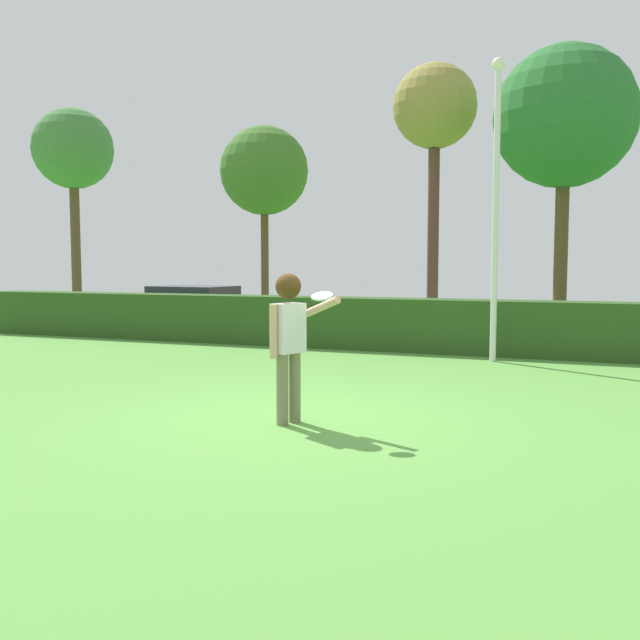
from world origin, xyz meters
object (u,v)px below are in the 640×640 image
(frisbee, at_px, (322,296))
(lamppost, at_px, (496,195))
(bare_elm_tree, at_px, (435,111))
(oak_tree, at_px, (565,118))
(maple_tree, at_px, (264,172))
(willow_tree, at_px, (73,151))
(person, at_px, (289,331))
(parked_car_red, at_px, (193,306))

(frisbee, bearing_deg, lamppost, 81.00)
(bare_elm_tree, bearing_deg, oak_tree, -12.83)
(maple_tree, bearing_deg, lamppost, -39.46)
(lamppost, relative_size, willow_tree, 0.77)
(person, relative_size, willow_tree, 0.24)
(lamppost, distance_m, oak_tree, 6.75)
(person, height_order, maple_tree, maple_tree)
(lamppost, xyz_separation_m, parked_car_red, (-8.79, 3.34, -2.49))
(frisbee, distance_m, lamppost, 6.71)
(willow_tree, xyz_separation_m, maple_tree, (7.47, 0.23, -1.06))
(lamppost, distance_m, maple_tree, 10.76)
(person, relative_size, frisbee, 7.28)
(lamppost, height_order, maple_tree, maple_tree)
(lamppost, xyz_separation_m, bare_elm_tree, (-2.75, 7.02, 3.18))
(frisbee, distance_m, willow_tree, 20.04)
(lamppost, relative_size, parked_car_red, 1.32)
(person, xyz_separation_m, oak_tree, (2.41, 12.43, 4.62))
(maple_tree, relative_size, oak_tree, 0.82)
(bare_elm_tree, bearing_deg, parked_car_red, -148.63)
(frisbee, bearing_deg, bare_elm_tree, 97.34)
(frisbee, xyz_separation_m, bare_elm_tree, (-1.73, 13.44, 4.83))
(person, distance_m, oak_tree, 13.48)
(bare_elm_tree, bearing_deg, person, -84.62)
(parked_car_red, bearing_deg, lamppost, -20.81)
(person, bearing_deg, frisbee, -19.93)
(person, bearing_deg, parked_car_red, 127.25)
(oak_tree, height_order, bare_elm_tree, bare_elm_tree)
(lamppost, distance_m, willow_tree, 17.20)
(willow_tree, xyz_separation_m, oak_tree, (16.59, -0.34, -0.17))
(maple_tree, bearing_deg, bare_elm_tree, 2.75)
(frisbee, xyz_separation_m, parked_car_red, (-7.77, 9.76, -0.83))
(frisbee, distance_m, bare_elm_tree, 14.39)
(person, xyz_separation_m, lamppost, (1.50, 6.24, 2.08))
(frisbee, distance_m, maple_tree, 15.38)
(parked_car_red, distance_m, bare_elm_tree, 9.06)
(lamppost, bearing_deg, parked_car_red, 159.19)
(person, bearing_deg, oak_tree, 79.01)
(parked_car_red, relative_size, willow_tree, 0.59)
(parked_car_red, height_order, bare_elm_tree, bare_elm_tree)
(person, height_order, willow_tree, willow_tree)
(lamppost, bearing_deg, bare_elm_tree, 111.38)
(oak_tree, distance_m, bare_elm_tree, 3.81)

